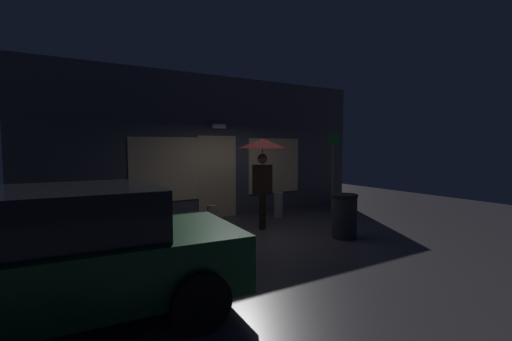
{
  "coord_description": "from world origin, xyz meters",
  "views": [
    {
      "loc": [
        -3.96,
        -6.29,
        1.94
      ],
      "look_at": [
        0.18,
        0.47,
        1.37
      ],
      "focal_mm": 24.32,
      "sensor_mm": 36.0,
      "label": 1
    }
  ],
  "objects_px": {
    "street_sign_post": "(333,167)",
    "sidewalk_bollard_2": "(212,215)",
    "sidewalk_bollard": "(278,205)",
    "parked_car": "(49,257)",
    "trash_bin": "(344,216)",
    "person_with_umbrella": "(262,157)"
  },
  "relations": [
    {
      "from": "parked_car",
      "to": "trash_bin",
      "type": "xyz_separation_m",
      "value": [
        5.33,
        0.91,
        -0.29
      ]
    },
    {
      "from": "person_with_umbrella",
      "to": "sidewalk_bollard",
      "type": "height_order",
      "value": "person_with_umbrella"
    },
    {
      "from": "person_with_umbrella",
      "to": "street_sign_post",
      "type": "distance_m",
      "value": 2.64
    },
    {
      "from": "street_sign_post",
      "to": "sidewalk_bollard_2",
      "type": "xyz_separation_m",
      "value": [
        -3.49,
        0.48,
        -1.1
      ]
    },
    {
      "from": "parked_car",
      "to": "sidewalk_bollard_2",
      "type": "xyz_separation_m",
      "value": [
        3.41,
        3.38,
        -0.5
      ]
    },
    {
      "from": "sidewalk_bollard",
      "to": "trash_bin",
      "type": "relative_size",
      "value": 0.72
    },
    {
      "from": "street_sign_post",
      "to": "sidewalk_bollard_2",
      "type": "distance_m",
      "value": 3.69
    },
    {
      "from": "street_sign_post",
      "to": "trash_bin",
      "type": "bearing_deg",
      "value": -128.33
    },
    {
      "from": "person_with_umbrella",
      "to": "sidewalk_bollard_2",
      "type": "xyz_separation_m",
      "value": [
        -0.9,
        0.86,
        -1.43
      ]
    },
    {
      "from": "person_with_umbrella",
      "to": "street_sign_post",
      "type": "relative_size",
      "value": 0.88
    },
    {
      "from": "person_with_umbrella",
      "to": "sidewalk_bollard_2",
      "type": "distance_m",
      "value": 1.9
    },
    {
      "from": "sidewalk_bollard_2",
      "to": "trash_bin",
      "type": "distance_m",
      "value": 3.13
    },
    {
      "from": "sidewalk_bollard",
      "to": "sidewalk_bollard_2",
      "type": "xyz_separation_m",
      "value": [
        -1.97,
        -0.01,
        -0.08
      ]
    },
    {
      "from": "person_with_umbrella",
      "to": "parked_car",
      "type": "bearing_deg",
      "value": 66.22
    },
    {
      "from": "trash_bin",
      "to": "sidewalk_bollard",
      "type": "bearing_deg",
      "value": 88.66
    },
    {
      "from": "person_with_umbrella",
      "to": "trash_bin",
      "type": "distance_m",
      "value": 2.26
    },
    {
      "from": "sidewalk_bollard",
      "to": "trash_bin",
      "type": "height_order",
      "value": "trash_bin"
    },
    {
      "from": "street_sign_post",
      "to": "sidewalk_bollard",
      "type": "bearing_deg",
      "value": 162.22
    },
    {
      "from": "parked_car",
      "to": "sidewalk_bollard",
      "type": "height_order",
      "value": "parked_car"
    },
    {
      "from": "street_sign_post",
      "to": "person_with_umbrella",
      "type": "bearing_deg",
      "value": -171.59
    },
    {
      "from": "parked_car",
      "to": "sidewalk_bollard",
      "type": "relative_size",
      "value": 6.33
    },
    {
      "from": "sidewalk_bollard",
      "to": "trash_bin",
      "type": "distance_m",
      "value": 2.49
    }
  ]
}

